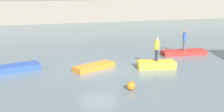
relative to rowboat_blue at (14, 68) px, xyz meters
name	(u,v)px	position (x,y,z in m)	size (l,w,h in m)	color
ground_plane	(99,69)	(5.69, -1.29, -0.20)	(120.00, 120.00, 0.00)	slate
embankment_wall	(56,12)	(5.69, 27.80, 1.68)	(80.00, 1.20, 3.76)	gray
rowboat_blue	(14,68)	(0.00, 0.00, 0.00)	(3.47, 1.29, 0.39)	#2B4CAD
rowboat_orange	(94,67)	(5.39, -1.18, -0.02)	(3.06, 0.99, 0.35)	orange
rowboat_yellow	(156,65)	(9.69, -2.17, 0.06)	(2.64, 1.03, 0.52)	gold
rowboat_red	(184,52)	(13.82, 1.03, 0.00)	(3.83, 1.13, 0.39)	red
person_hiviz_shirt	(157,48)	(9.69, -2.17, 1.25)	(0.32, 0.32, 1.66)	#232838
person_blue_shirt	(185,39)	(13.82, 1.03, 1.16)	(0.32, 0.32, 1.74)	#4C4C56
mooring_buoy	(131,86)	(6.41, -5.82, 0.04)	(0.48, 0.48, 0.48)	orange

